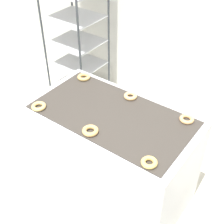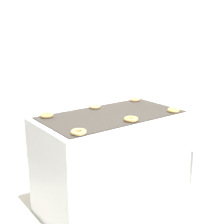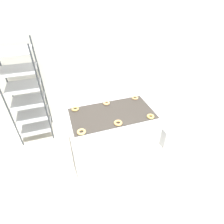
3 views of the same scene
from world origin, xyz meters
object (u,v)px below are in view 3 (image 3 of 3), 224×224
Objects in this scene: donut_far_right at (135,98)px; fryer_machine at (112,135)px; donut_far_left at (75,109)px; baking_rack_cart at (26,94)px; glaze_bin at (168,132)px; donut_near_left at (81,132)px; donut_near_right at (151,116)px; donut_far_center at (106,103)px; donut_near_center at (118,123)px.

fryer_machine is at bearing -151.75° from donut_far_right.
baking_rack_cart is at bearing 135.40° from donut_far_left.
donut_far_right is (1.03, 0.00, -0.00)m from donut_far_left.
fryer_machine is 1.18m from glaze_bin.
donut_far_right is at bearing 156.26° from glaze_bin.
donut_far_right is (1.04, 0.56, -0.00)m from donut_near_left.
fryer_machine is 0.75m from donut_near_right.
glaze_bin is 3.31× the size of donut_near_left.
donut_far_left is at bearing -179.70° from donut_far_center.
baking_rack_cart is 1.48m from donut_far_center.
baking_rack_cart is at bearing 143.99° from donut_near_right.
donut_near_left is (-0.53, -0.29, 0.48)m from fryer_machine.
donut_near_left is 1.00× the size of donut_far_left.
fryer_machine is 12.35× the size of donut_near_right.
baking_rack_cart is 1.51m from donut_near_left.
donut_near_center is at bearing -45.75° from donut_far_left.
baking_rack_cart is 16.65× the size of donut_near_right.
fryer_machine is 3.49× the size of glaze_bin.
donut_near_right is 1.17m from donut_far_left.
baking_rack_cart is 15.56× the size of donut_near_left.
fryer_machine is 0.74× the size of baking_rack_cart.
donut_far_left is at bearing 151.84° from donut_near_right.
donut_near_center is 0.75m from donut_far_left.
glaze_bin is 1.85m from donut_near_left.
donut_near_right is (0.50, -0.01, -0.00)m from donut_near_center.
donut_near_center is at bearing -88.86° from donut_far_center.
donut_near_center reaches higher than glaze_bin.
donut_near_right is at bearing -156.62° from glaze_bin.
baking_rack_cart reaches higher than donut_far_center.
donut_far_right is at bearing 0.27° from donut_far_left.
donut_near_right is at bearing -1.42° from donut_near_center.
donut_far_right is (0.52, 0.00, -0.00)m from donut_far_center.
glaze_bin is 3.54× the size of donut_near_right.
donut_near_center is (0.00, -0.27, 0.48)m from fryer_machine.
donut_near_left is at bearing -132.87° from donut_far_center.
donut_near_left is 1.07× the size of donut_near_right.
donut_near_right and donut_far_center have the same top height.
baking_rack_cart is 2.74m from glaze_bin.
baking_rack_cart is 4.70× the size of glaze_bin.
donut_far_left is at bearing -179.73° from donut_far_right.
baking_rack_cart is 1.82m from donut_near_center.
donut_far_right is (0.00, 0.56, -0.00)m from donut_near_right.
glaze_bin is 1.02m from donut_far_right.
donut_far_left is (-1.03, 0.55, 0.00)m from donut_near_right.
donut_near_center is 0.54m from donut_far_center.
donut_near_right is at bearing -36.01° from baking_rack_cart.
baking_rack_cart is 2.21m from donut_near_right.
fryer_machine is at bearing 179.72° from glaze_bin.
glaze_bin is at bearing -22.89° from baking_rack_cart.
glaze_bin is 3.52× the size of donut_far_right.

